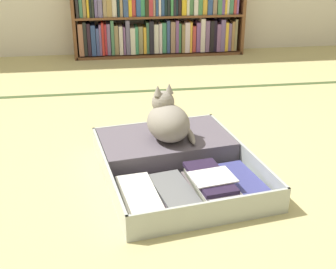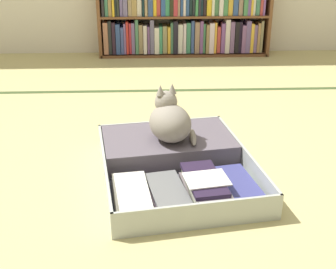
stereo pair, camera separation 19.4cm
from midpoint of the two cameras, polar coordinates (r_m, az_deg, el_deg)
ground_plane at (r=2.20m, az=1.40°, el=-4.40°), size 10.00×10.00×0.00m
tatami_border at (r=3.30m, az=0.02°, el=5.64°), size 4.80×0.05×0.00m
bookshelf at (r=4.27m, az=3.35°, el=14.70°), size 1.60×0.22×0.74m
open_suitcase at (r=2.16m, az=3.29°, el=-3.45°), size 0.80×0.95×0.12m
black_cat at (r=2.19m, az=2.73°, el=1.75°), size 0.27×0.30×0.28m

